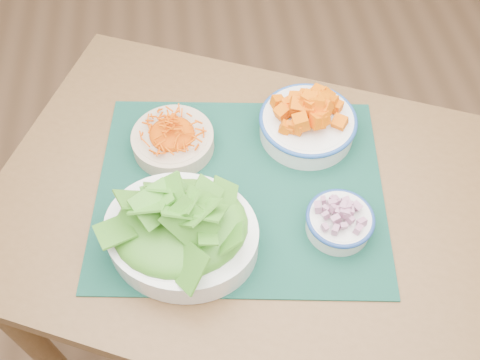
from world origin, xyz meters
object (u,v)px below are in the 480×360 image
Objects in this scene: table at (263,229)px; lettuce_bowl at (181,227)px; carrot_bowl at (172,137)px; squash_bowl at (308,119)px; onion_bowl at (340,219)px; placemat at (240,189)px.

table is 0.25m from lettuce_bowl.
carrot_bowl is (-0.18, 0.16, 0.15)m from table.
lettuce_bowl reaches higher than carrot_bowl.
squash_bowl reaches higher than table.
onion_bowl is at bearing -86.41° from squash_bowl.
carrot_bowl reaches higher than table.
onion_bowl is (0.02, -0.24, -0.01)m from squash_bowl.
table is at bearing -124.75° from squash_bowl.
carrot_bowl and onion_bowl have the same top height.
onion_bowl is at bearing -38.23° from carrot_bowl.
table is 0.13m from placemat.
lettuce_bowl is at bearing -129.42° from placemat.
squash_bowl is (0.29, 0.00, 0.01)m from carrot_bowl.
placemat is 4.44× the size of onion_bowl.
table is 0.21m from onion_bowl.
squash_bowl is (0.16, 0.13, 0.05)m from placemat.
placemat is at bearing 165.70° from table.
carrot_bowl is at bearing 143.59° from placemat.
table is at bearing 148.89° from onion_bowl.
placemat is at bearing 146.88° from onion_bowl.
lettuce_bowl is 2.73× the size of onion_bowl.
table is at bearing 46.23° from lettuce_bowl.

